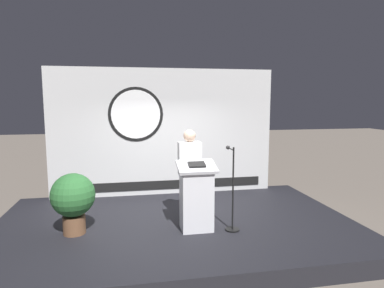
{
  "coord_description": "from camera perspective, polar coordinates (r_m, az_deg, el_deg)",
  "views": [
    {
      "loc": [
        -0.81,
        -5.78,
        2.48
      ],
      "look_at": [
        0.29,
        -0.06,
        1.71
      ],
      "focal_mm": 31.25,
      "sensor_mm": 36.0,
      "label": 1
    }
  ],
  "objects": [
    {
      "name": "ground_plane",
      "position": [
        6.34,
        -2.76,
        -15.51
      ],
      "size": [
        40.0,
        40.0,
        0.0
      ],
      "primitive_type": "plane",
      "color": "#6B6056"
    },
    {
      "name": "stage_platform",
      "position": [
        6.29,
        -2.77,
        -14.26
      ],
      "size": [
        6.4,
        4.0,
        0.3
      ],
      "primitive_type": "cube",
      "color": "black",
      "rests_on": "ground"
    },
    {
      "name": "banner_display",
      "position": [
        7.7,
        -4.92,
        2.01
      ],
      "size": [
        5.12,
        0.12,
        2.89
      ],
      "color": "silver",
      "rests_on": "stage_platform"
    },
    {
      "name": "podium",
      "position": [
        5.67,
        0.77,
        -9.02
      ],
      "size": [
        0.64,
        0.5,
        1.17
      ],
      "color": "silver",
      "rests_on": "stage_platform"
    },
    {
      "name": "speaker_person",
      "position": [
        6.05,
        -0.42,
        -5.22
      ],
      "size": [
        0.4,
        0.26,
        1.66
      ],
      "color": "black",
      "rests_on": "stage_platform"
    },
    {
      "name": "microphone_stand",
      "position": [
        5.74,
        6.83,
        -9.71
      ],
      "size": [
        0.24,
        0.47,
        1.42
      ],
      "color": "black",
      "rests_on": "stage_platform"
    },
    {
      "name": "potted_plant",
      "position": [
        5.83,
        -19.64,
        -8.67
      ],
      "size": [
        0.71,
        0.71,
        1.01
      ],
      "color": "brown",
      "rests_on": "stage_platform"
    }
  ]
}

